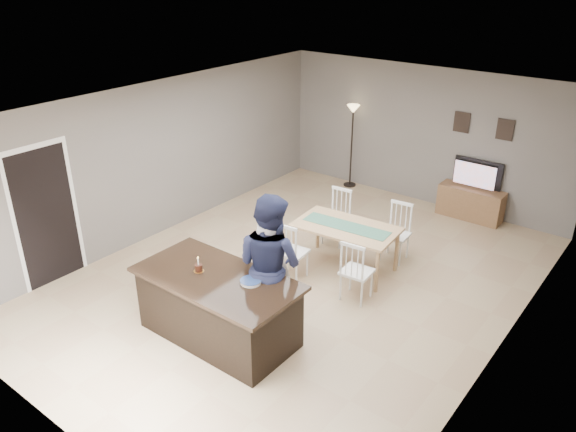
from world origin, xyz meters
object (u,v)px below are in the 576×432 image
Objects in this scene: dining_table at (346,234)px; floor_lamp at (353,124)px; birthday_cake at (199,268)px; plate_stack at (251,282)px; tv_console at (470,203)px; television at (476,174)px; man at (270,265)px; kitchen_island at (218,307)px; woman at (268,274)px.

floor_lamp is (-1.83, 3.09, 0.76)m from dining_table.
floor_lamp is at bearing 102.12° from birthday_cake.
plate_stack is 0.15× the size of floor_lamp.
birthday_cake is 2.63m from dining_table.
dining_table reaches higher than tv_console.
man is at bearing 81.24° from television.
kitchen_island is 8.14× the size of plate_stack.
floor_lamp is at bearing 109.47° from plate_stack.
woman is at bearing 97.42° from plate_stack.
tv_console is 5.13m from man.
television is 5.15m from man.
tv_console is 5.76× the size of birthday_cake.
television is 2.74m from floor_lamp.
woman is 7.86× the size of birthday_cake.
dining_table is at bearing 92.19° from plate_stack.
woman is at bearing 55.12° from kitchen_island.
plate_stack is (-0.76, -5.42, 0.62)m from tv_console.
tv_console is 0.73× the size of woman.
man is 7.37× the size of plate_stack.
kitchen_island is 5.86m from floor_lamp.
dining_table reaches higher than plate_stack.
birthday_cake is 0.12× the size of floor_lamp.
dining_table is 3.67m from floor_lamp.
man is 1.10× the size of floor_lamp.
dining_table is at bearing -105.56° from tv_console.
television reaches higher than birthday_cake.
dining_table is 1.08× the size of floor_lamp.
man is at bearing -69.31° from floor_lamp.
woman is 0.84× the size of man.
floor_lamp is at bearing 179.57° from tv_console.
birthday_cake is (-0.66, -0.59, 0.13)m from woman.
television reaches higher than tv_console.
tv_console is at bearing -0.43° from floor_lamp.
woman is at bearing 1.44° from man.
birthday_cake reaches higher than kitchen_island.
plate_stack is at bearing 82.06° from television.
plate_stack is at bearing 78.11° from woman.
floor_lamp is at bearing 104.90° from kitchen_island.
plate_stack is 0.14× the size of dining_table.
man is at bearing 160.69° from woman.
tv_console is 4.55× the size of plate_stack.
plate_stack is at bearing 14.92° from birthday_cake.
woman is 0.86× the size of dining_table.
television is 5.54m from plate_stack.
dining_table is at bearing 82.14° from kitchen_island.
floor_lamp is (-1.90, 5.04, 0.40)m from man.
kitchen_island is 1.10× the size of man.
birthday_cake is at bearing 22.22° from woman.
woman reaches higher than kitchen_island.
dining_table is at bearing -86.48° from man.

